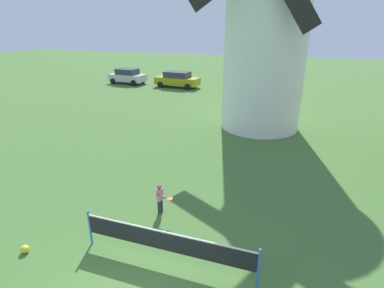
{
  "coord_description": "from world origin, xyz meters",
  "views": [
    {
      "loc": [
        3.05,
        -4.37,
        5.9
      ],
      "look_at": [
        0.3,
        3.52,
        2.65
      ],
      "focal_mm": 28.8,
      "sensor_mm": 36.0,
      "label": 1
    }
  ],
  "objects_px": {
    "player_far": "(160,197)",
    "stray_ball": "(25,249)",
    "windmill": "(268,14)",
    "parked_car_mustard": "(177,79)",
    "tennis_net": "(166,242)",
    "parked_car_silver": "(128,76)"
  },
  "relations": [
    {
      "from": "player_far",
      "to": "stray_ball",
      "type": "relative_size",
      "value": 4.6
    },
    {
      "from": "windmill",
      "to": "player_far",
      "type": "height_order",
      "value": "windmill"
    },
    {
      "from": "parked_car_mustard",
      "to": "tennis_net",
      "type": "bearing_deg",
      "value": -68.89
    },
    {
      "from": "tennis_net",
      "to": "windmill",
      "type": "bearing_deg",
      "value": 86.95
    },
    {
      "from": "player_far",
      "to": "stray_ball",
      "type": "bearing_deg",
      "value": -132.42
    },
    {
      "from": "windmill",
      "to": "tennis_net",
      "type": "relative_size",
      "value": 2.7
    },
    {
      "from": "tennis_net",
      "to": "stray_ball",
      "type": "xyz_separation_m",
      "value": [
        -3.87,
        -0.93,
        -0.57
      ]
    },
    {
      "from": "tennis_net",
      "to": "player_far",
      "type": "relative_size",
      "value": 4.55
    },
    {
      "from": "parked_car_mustard",
      "to": "stray_ball",
      "type": "bearing_deg",
      "value": -78.26
    },
    {
      "from": "windmill",
      "to": "stray_ball",
      "type": "relative_size",
      "value": 56.51
    },
    {
      "from": "stray_ball",
      "to": "parked_car_mustard",
      "type": "bearing_deg",
      "value": 101.74
    },
    {
      "from": "parked_car_silver",
      "to": "parked_car_mustard",
      "type": "bearing_deg",
      "value": -1.7
    },
    {
      "from": "parked_car_silver",
      "to": "player_far",
      "type": "bearing_deg",
      "value": -57.29
    },
    {
      "from": "tennis_net",
      "to": "parked_car_silver",
      "type": "bearing_deg",
      "value": 122.34
    },
    {
      "from": "stray_ball",
      "to": "parked_car_mustard",
      "type": "distance_m",
      "value": 24.23
    },
    {
      "from": "tennis_net",
      "to": "parked_car_mustard",
      "type": "xyz_separation_m",
      "value": [
        -8.8,
        22.78,
        0.13
      ]
    },
    {
      "from": "stray_ball",
      "to": "parked_car_silver",
      "type": "bearing_deg",
      "value": 114.07
    },
    {
      "from": "parked_car_silver",
      "to": "parked_car_mustard",
      "type": "distance_m",
      "value": 5.74
    },
    {
      "from": "tennis_net",
      "to": "parked_car_silver",
      "type": "distance_m",
      "value": 27.17
    },
    {
      "from": "stray_ball",
      "to": "parked_car_mustard",
      "type": "relative_size",
      "value": 0.05
    },
    {
      "from": "stray_ball",
      "to": "parked_car_silver",
      "type": "xyz_separation_m",
      "value": [
        -10.67,
        23.88,
        0.69
      ]
    },
    {
      "from": "parked_car_mustard",
      "to": "player_far",
      "type": "bearing_deg",
      "value": -69.67
    }
  ]
}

